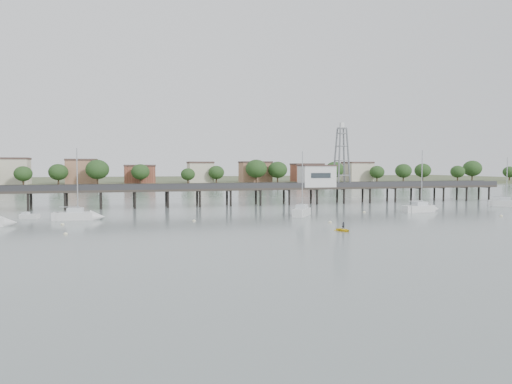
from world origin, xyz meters
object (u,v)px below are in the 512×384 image
lattice_tower (342,157)px  sailboat_c (303,212)px  white_tender (29,216)px  pier (214,189)px  yellow_dinghy (343,231)px  sailboat_d (424,208)px  sailboat_b (83,216)px  sailboat_e (509,204)px

lattice_tower → sailboat_c: size_ratio=1.26×
lattice_tower → sailboat_c: 33.49m
sailboat_c → white_tender: sailboat_c is taller
lattice_tower → white_tender: 70.35m
pier → yellow_dinghy: size_ratio=56.28×
sailboat_d → sailboat_b: size_ratio=1.01×
yellow_dinghy → pier: bearing=89.6°
pier → white_tender: (-35.80, -17.48, -3.41)m
pier → sailboat_d: sailboat_d is taller
white_tender → sailboat_b: bearing=-4.2°
sailboat_d → yellow_dinghy: bearing=-148.9°
lattice_tower → white_tender: bearing=-165.4°
sailboat_e → white_tender: (-98.81, 2.16, -0.27)m
sailboat_c → sailboat_b: sailboat_b is taller
sailboat_d → sailboat_b: (-64.00, 3.08, 0.00)m
lattice_tower → yellow_dinghy: lattice_tower is taller
lattice_tower → yellow_dinghy: 53.85m
sailboat_d → white_tender: bearing=166.9°
sailboat_d → lattice_tower: bearing=95.8°
lattice_tower → sailboat_e: 38.58m
white_tender → yellow_dinghy: yellow_dinghy is taller
pier → white_tender: bearing=-154.0°
sailboat_b → sailboat_d: bearing=3.4°
pier → white_tender: pier is taller
sailboat_e → white_tender: sailboat_e is taller
lattice_tower → sailboat_e: bearing=-31.9°
sailboat_e → sailboat_b: bearing=-139.1°
sailboat_c → yellow_dinghy: 22.81m
sailboat_c → sailboat_d: 25.46m
pier → yellow_dinghy: pier is taller
pier → white_tender: size_ratio=43.84×
lattice_tower → sailboat_c: lattice_tower is taller
sailboat_c → lattice_tower: bearing=-3.3°
sailboat_b → lattice_tower: bearing=27.1°
pier → sailboat_d: 45.16m
pier → sailboat_e: bearing=-17.3°
sailboat_e → yellow_dinghy: (-54.19, -27.92, -0.65)m
sailboat_c → white_tender: size_ratio=3.59×
sailboat_d → sailboat_e: (25.80, 5.74, 0.01)m
white_tender → yellow_dinghy: (44.62, -30.08, -0.38)m
yellow_dinghy → sailboat_d: bearing=27.1°
white_tender → sailboat_d: bearing=17.8°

